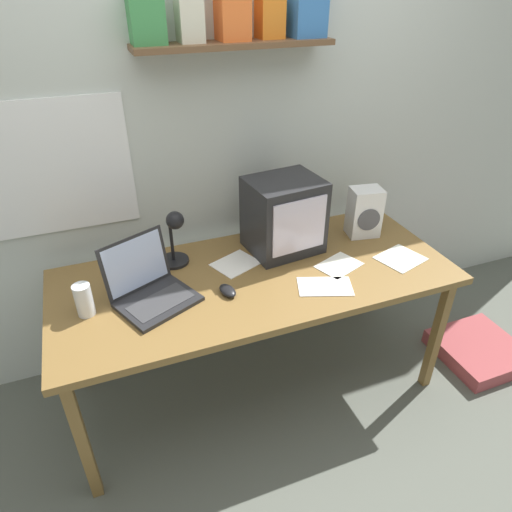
# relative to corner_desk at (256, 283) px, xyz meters

# --- Properties ---
(ground_plane) EXTENTS (12.00, 12.00, 0.00)m
(ground_plane) POSITION_rel_corner_desk_xyz_m (0.00, 0.00, -0.68)
(ground_plane) COLOR #5A5E55
(back_wall) EXTENTS (5.60, 0.24, 2.60)m
(back_wall) POSITION_rel_corner_desk_xyz_m (-0.00, 0.52, 0.63)
(back_wall) COLOR silver
(back_wall) RESTS_ON ground_plane
(corner_desk) EXTENTS (1.87, 0.79, 0.73)m
(corner_desk) POSITION_rel_corner_desk_xyz_m (0.00, 0.00, 0.00)
(corner_desk) COLOR brown
(corner_desk) RESTS_ON ground_plane
(crt_monitor) EXTENTS (0.38, 0.33, 0.37)m
(crt_monitor) POSITION_rel_corner_desk_xyz_m (0.21, 0.17, 0.24)
(crt_monitor) COLOR #232326
(crt_monitor) RESTS_ON corner_desk
(laptop) EXTENTS (0.40, 0.39, 0.26)m
(laptop) POSITION_rel_corner_desk_xyz_m (-0.50, -0.00, 0.12)
(laptop) COLOR #232326
(laptop) RESTS_ON corner_desk
(desk_lamp) EXTENTS (0.15, 0.16, 0.29)m
(desk_lamp) POSITION_rel_corner_desk_xyz_m (-0.33, 0.21, 0.21)
(desk_lamp) COLOR black
(desk_lamp) RESTS_ON corner_desk
(juice_glass) EXTENTS (0.07, 0.07, 0.14)m
(juice_glass) POSITION_rel_corner_desk_xyz_m (-0.76, -0.02, 0.12)
(juice_glass) COLOR white
(juice_glass) RESTS_ON corner_desk
(space_heater) EXTENTS (0.18, 0.15, 0.26)m
(space_heater) POSITION_rel_corner_desk_xyz_m (0.67, 0.15, 0.18)
(space_heater) COLOR white
(space_heater) RESTS_ON corner_desk
(computer_mouse) EXTENTS (0.08, 0.11, 0.03)m
(computer_mouse) POSITION_rel_corner_desk_xyz_m (-0.17, -0.10, 0.07)
(computer_mouse) COLOR black
(computer_mouse) RESTS_ON corner_desk
(printed_handout) EXTENTS (0.28, 0.22, 0.00)m
(printed_handout) POSITION_rel_corner_desk_xyz_m (0.25, -0.21, 0.06)
(printed_handout) COLOR white
(printed_handout) RESTS_ON corner_desk
(open_notebook) EXTENTS (0.25, 0.24, 0.00)m
(open_notebook) POSITION_rel_corner_desk_xyz_m (0.72, -0.13, 0.06)
(open_notebook) COLOR white
(open_notebook) RESTS_ON corner_desk
(loose_paper_near_monitor) EXTENTS (0.24, 0.21, 0.00)m
(loose_paper_near_monitor) POSITION_rel_corner_desk_xyz_m (0.40, -0.08, 0.06)
(loose_paper_near_monitor) COLOR white
(loose_paper_near_monitor) RESTS_ON corner_desk
(loose_paper_near_laptop) EXTENTS (0.25, 0.23, 0.00)m
(loose_paper_near_laptop) POSITION_rel_corner_desk_xyz_m (-0.06, 0.12, 0.06)
(loose_paper_near_laptop) COLOR white
(loose_paper_near_laptop) RESTS_ON corner_desk
(floor_cushion) EXTENTS (0.45, 0.45, 0.09)m
(floor_cushion) POSITION_rel_corner_desk_xyz_m (1.30, -0.28, -0.64)
(floor_cushion) COLOR #A5464A
(floor_cushion) RESTS_ON ground_plane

